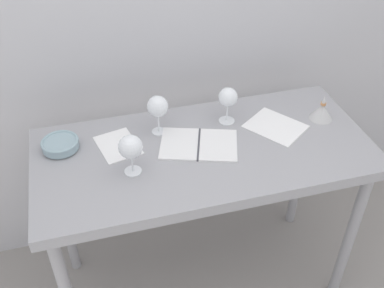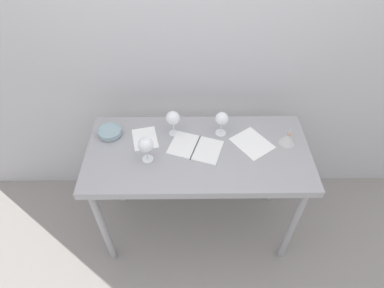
{
  "view_description": "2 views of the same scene",
  "coord_description": "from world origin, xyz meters",
  "px_view_note": "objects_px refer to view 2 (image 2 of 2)",
  "views": [
    {
      "loc": [
        -0.44,
        -1.41,
        2.08
      ],
      "look_at": [
        -0.06,
        -0.02,
        0.94
      ],
      "focal_mm": 42.5,
      "sensor_mm": 36.0,
      "label": 1
    },
    {
      "loc": [
        -0.05,
        -1.38,
        2.36
      ],
      "look_at": [
        -0.04,
        -0.01,
        0.97
      ],
      "focal_mm": 30.09,
      "sensor_mm": 36.0,
      "label": 2
    }
  ],
  "objects_px": {
    "tasting_sheet_lower": "(145,138)",
    "tasting_bowl": "(110,132)",
    "wine_glass_far_right": "(222,119)",
    "wine_glass_near_left": "(146,146)",
    "tasting_sheet_upper": "(252,143)",
    "wine_glass_far_left": "(173,119)",
    "open_notebook": "(195,147)",
    "decanter_funnel": "(288,138)"
  },
  "relations": [
    {
      "from": "wine_glass_far_left",
      "to": "tasting_sheet_upper",
      "type": "bearing_deg",
      "value": -10.95
    },
    {
      "from": "wine_glass_near_left",
      "to": "open_notebook",
      "type": "bearing_deg",
      "value": 17.4
    },
    {
      "from": "wine_glass_near_left",
      "to": "tasting_sheet_lower",
      "type": "distance_m",
      "value": 0.22
    },
    {
      "from": "open_notebook",
      "to": "tasting_bowl",
      "type": "bearing_deg",
      "value": -174.2
    },
    {
      "from": "wine_glass_far_left",
      "to": "tasting_sheet_lower",
      "type": "height_order",
      "value": "wine_glass_far_left"
    },
    {
      "from": "wine_glass_near_left",
      "to": "tasting_bowl",
      "type": "relative_size",
      "value": 1.1
    },
    {
      "from": "tasting_sheet_upper",
      "to": "tasting_bowl",
      "type": "xyz_separation_m",
      "value": [
        -0.92,
        0.09,
        0.02
      ]
    },
    {
      "from": "decanter_funnel",
      "to": "wine_glass_far_right",
      "type": "bearing_deg",
      "value": 167.73
    },
    {
      "from": "wine_glass_near_left",
      "to": "wine_glass_far_left",
      "type": "distance_m",
      "value": 0.27
    },
    {
      "from": "wine_glass_near_left",
      "to": "tasting_sheet_upper",
      "type": "height_order",
      "value": "wine_glass_near_left"
    },
    {
      "from": "tasting_sheet_upper",
      "to": "wine_glass_near_left",
      "type": "bearing_deg",
      "value": 155.57
    },
    {
      "from": "wine_glass_near_left",
      "to": "wine_glass_far_left",
      "type": "height_order",
      "value": "wine_glass_far_left"
    },
    {
      "from": "wine_glass_near_left",
      "to": "open_notebook",
      "type": "relative_size",
      "value": 0.46
    },
    {
      "from": "wine_glass_near_left",
      "to": "wine_glass_far_left",
      "type": "relative_size",
      "value": 0.95
    },
    {
      "from": "tasting_sheet_upper",
      "to": "tasting_bowl",
      "type": "bearing_deg",
      "value": 138.9
    },
    {
      "from": "tasting_sheet_upper",
      "to": "wine_glass_far_left",
      "type": "bearing_deg",
      "value": 133.53
    },
    {
      "from": "wine_glass_far_right",
      "to": "wine_glass_far_left",
      "type": "height_order",
      "value": "wine_glass_far_left"
    },
    {
      "from": "wine_glass_far_right",
      "to": "wine_glass_far_left",
      "type": "distance_m",
      "value": 0.31
    },
    {
      "from": "decanter_funnel",
      "to": "open_notebook",
      "type": "bearing_deg",
      "value": -175.79
    },
    {
      "from": "wine_glass_near_left",
      "to": "tasting_sheet_lower",
      "type": "relative_size",
      "value": 0.84
    },
    {
      "from": "tasting_sheet_upper",
      "to": "decanter_funnel",
      "type": "bearing_deg",
      "value": -33.92
    },
    {
      "from": "tasting_bowl",
      "to": "wine_glass_far_right",
      "type": "bearing_deg",
      "value": 0.56
    },
    {
      "from": "open_notebook",
      "to": "wine_glass_far_left",
      "type": "bearing_deg",
      "value": 155.01
    },
    {
      "from": "wine_glass_far_left",
      "to": "open_notebook",
      "type": "distance_m",
      "value": 0.23
    },
    {
      "from": "open_notebook",
      "to": "tasting_bowl",
      "type": "xyz_separation_m",
      "value": [
        -0.56,
        0.13,
        0.02
      ]
    },
    {
      "from": "tasting_bowl",
      "to": "wine_glass_near_left",
      "type": "bearing_deg",
      "value": -39.64
    },
    {
      "from": "open_notebook",
      "to": "tasting_bowl",
      "type": "height_order",
      "value": "tasting_bowl"
    },
    {
      "from": "wine_glass_far_right",
      "to": "tasting_bowl",
      "type": "relative_size",
      "value": 1.1
    },
    {
      "from": "tasting_bowl",
      "to": "decanter_funnel",
      "type": "xyz_separation_m",
      "value": [
        1.14,
        -0.08,
        0.01
      ]
    },
    {
      "from": "wine_glass_near_left",
      "to": "open_notebook",
      "type": "distance_m",
      "value": 0.33
    },
    {
      "from": "wine_glass_near_left",
      "to": "wine_glass_far_right",
      "type": "bearing_deg",
      "value": 26.04
    },
    {
      "from": "tasting_sheet_lower",
      "to": "wine_glass_far_right",
      "type": "bearing_deg",
      "value": -7.45
    },
    {
      "from": "wine_glass_far_right",
      "to": "tasting_sheet_upper",
      "type": "distance_m",
      "value": 0.25
    },
    {
      "from": "open_notebook",
      "to": "decanter_funnel",
      "type": "relative_size",
      "value": 3.09
    },
    {
      "from": "tasting_sheet_lower",
      "to": "tasting_bowl",
      "type": "height_order",
      "value": "tasting_bowl"
    },
    {
      "from": "open_notebook",
      "to": "tasting_sheet_upper",
      "type": "xyz_separation_m",
      "value": [
        0.36,
        0.04,
        -0.0
      ]
    },
    {
      "from": "wine_glass_near_left",
      "to": "wine_glass_far_right",
      "type": "xyz_separation_m",
      "value": [
        0.46,
        0.22,
        0.0
      ]
    },
    {
      "from": "wine_glass_far_left",
      "to": "decanter_funnel",
      "type": "xyz_separation_m",
      "value": [
        0.72,
        -0.09,
        -0.09
      ]
    },
    {
      "from": "wine_glass_far_left",
      "to": "decanter_funnel",
      "type": "distance_m",
      "value": 0.74
    },
    {
      "from": "decanter_funnel",
      "to": "tasting_sheet_upper",
      "type": "bearing_deg",
      "value": -178.4
    },
    {
      "from": "wine_glass_far_left",
      "to": "wine_glass_far_right",
      "type": "bearing_deg",
      "value": -0.12
    },
    {
      "from": "wine_glass_far_right",
      "to": "tasting_bowl",
      "type": "height_order",
      "value": "wine_glass_far_right"
    }
  ]
}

